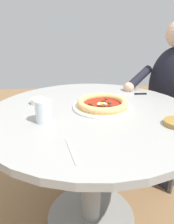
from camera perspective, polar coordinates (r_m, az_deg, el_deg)
The scene contains 8 objects.
ground_plane at distance 1.50m, azimuth 1.03°, elevation -26.63°, with size 6.00×6.00×0.02m, color olive.
dining_table at distance 1.13m, azimuth 1.23°, elevation -7.19°, with size 1.06×1.06×0.72m.
pizza_on_plate at distance 1.09m, azimuth 4.14°, elevation 2.12°, with size 0.30×0.30×0.04m.
water_glass at distance 0.94m, azimuth -11.60°, elevation -0.19°, with size 0.07×0.07×0.10m.
steak_knife at distance 1.34m, azimuth 13.03°, elevation 4.74°, with size 0.19×0.02×0.01m.
ramekin_capers at distance 1.18m, azimuth -13.05°, elevation 2.98°, with size 0.08×0.08×0.03m.
fork_utensil at distance 0.74m, azimuth -4.25°, elevation -10.23°, with size 0.04×0.17×0.00m.
diner_person at distance 1.66m, azimuth 20.66°, elevation -0.83°, with size 0.58×0.44×1.16m.
Camera 1 is at (0.11, 0.98, 1.12)m, focal length 33.98 mm.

